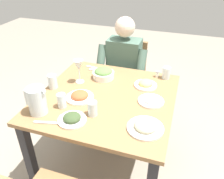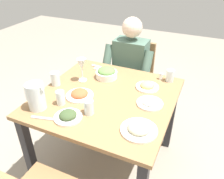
{
  "view_description": "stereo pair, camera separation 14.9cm",
  "coord_description": "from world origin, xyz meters",
  "px_view_note": "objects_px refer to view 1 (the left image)",
  "views": [
    {
      "loc": [
        -0.49,
        1.35,
        1.69
      ],
      "look_at": [
        -0.03,
        -0.04,
        0.77
      ],
      "focal_mm": 36.85,
      "sensor_mm": 36.0,
      "label": 1
    },
    {
      "loc": [
        -0.63,
        1.29,
        1.69
      ],
      "look_at": [
        -0.03,
        -0.04,
        0.77
      ],
      "focal_mm": 36.85,
      "sensor_mm": 36.0,
      "label": 2
    }
  ],
  "objects_px": {
    "water_glass_far_left": "(53,82)",
    "plate_beans": "(145,127)",
    "chair_near": "(126,76)",
    "water_glass_by_pitcher": "(166,73)",
    "plate_rice_curry": "(80,96)",
    "water_glass_center": "(62,101)",
    "salt_shaker": "(157,74)",
    "plate_fries": "(146,84)",
    "plate_yoghurt": "(151,100)",
    "water_glass_far_right": "(92,108)",
    "dining_table": "(107,108)",
    "diner_near": "(121,72)",
    "water_pitcher": "(37,101)",
    "salad_bowl": "(103,73)",
    "plate_dolmas": "(72,118)",
    "wine_glass": "(79,67)"
  },
  "relations": [
    {
      "from": "salad_bowl",
      "to": "salt_shaker",
      "type": "distance_m",
      "value": 0.46
    },
    {
      "from": "plate_yoghurt",
      "to": "plate_fries",
      "type": "xyz_separation_m",
      "value": [
        0.08,
        -0.21,
        0.0
      ]
    },
    {
      "from": "plate_beans",
      "to": "water_glass_far_left",
      "type": "bearing_deg",
      "value": -17.52
    },
    {
      "from": "water_pitcher",
      "to": "plate_yoghurt",
      "type": "xyz_separation_m",
      "value": [
        -0.69,
        -0.36,
        -0.08
      ]
    },
    {
      "from": "plate_beans",
      "to": "diner_near",
      "type": "bearing_deg",
      "value": -64.89
    },
    {
      "from": "plate_beans",
      "to": "plate_rice_curry",
      "type": "distance_m",
      "value": 0.55
    },
    {
      "from": "diner_near",
      "to": "salad_bowl",
      "type": "relative_size",
      "value": 6.3
    },
    {
      "from": "chair_near",
      "to": "diner_near",
      "type": "distance_m",
      "value": 0.25
    },
    {
      "from": "plate_rice_curry",
      "to": "water_glass_far_right",
      "type": "relative_size",
      "value": 2.03
    },
    {
      "from": "plate_yoghurt",
      "to": "water_glass_by_pitcher",
      "type": "bearing_deg",
      "value": -98.15
    },
    {
      "from": "plate_rice_curry",
      "to": "water_glass_far_left",
      "type": "relative_size",
      "value": 1.85
    },
    {
      "from": "chair_near",
      "to": "plate_rice_curry",
      "type": "bearing_deg",
      "value": 82.83
    },
    {
      "from": "water_glass_far_left",
      "to": "plate_beans",
      "type": "bearing_deg",
      "value": 162.48
    },
    {
      "from": "water_glass_far_left",
      "to": "salt_shaker",
      "type": "bearing_deg",
      "value": -149.74
    },
    {
      "from": "water_pitcher",
      "to": "salad_bowl",
      "type": "distance_m",
      "value": 0.64
    },
    {
      "from": "plate_rice_curry",
      "to": "water_glass_center",
      "type": "bearing_deg",
      "value": 62.63
    },
    {
      "from": "water_glass_center",
      "to": "water_pitcher",
      "type": "bearing_deg",
      "value": 41.72
    },
    {
      "from": "plate_beans",
      "to": "salt_shaker",
      "type": "height_order",
      "value": "salt_shaker"
    },
    {
      "from": "diner_near",
      "to": "water_glass_far_right",
      "type": "height_order",
      "value": "diner_near"
    },
    {
      "from": "plate_beans",
      "to": "water_glass_center",
      "type": "distance_m",
      "value": 0.6
    },
    {
      "from": "plate_rice_curry",
      "to": "salt_shaker",
      "type": "height_order",
      "value": "same"
    },
    {
      "from": "plate_beans",
      "to": "plate_fries",
      "type": "xyz_separation_m",
      "value": [
        0.1,
        -0.51,
        0.0
      ]
    },
    {
      "from": "plate_rice_curry",
      "to": "wine_glass",
      "type": "relative_size",
      "value": 1.05
    },
    {
      "from": "plate_fries",
      "to": "water_glass_by_pitcher",
      "type": "distance_m",
      "value": 0.23
    },
    {
      "from": "chair_near",
      "to": "water_glass_by_pitcher",
      "type": "bearing_deg",
      "value": 138.58
    },
    {
      "from": "plate_fries",
      "to": "water_glass_far_right",
      "type": "bearing_deg",
      "value": 61.45
    },
    {
      "from": "water_pitcher",
      "to": "water_glass_by_pitcher",
      "type": "bearing_deg",
      "value": -135.04
    },
    {
      "from": "plate_rice_curry",
      "to": "plate_dolmas",
      "type": "bearing_deg",
      "value": 104.35
    },
    {
      "from": "plate_beans",
      "to": "water_glass_center",
      "type": "bearing_deg",
      "value": -4.14
    },
    {
      "from": "dining_table",
      "to": "plate_rice_curry",
      "type": "bearing_deg",
      "value": 27.23
    },
    {
      "from": "water_glass_by_pitcher",
      "to": "water_glass_far_right",
      "type": "bearing_deg",
      "value": 58.94
    },
    {
      "from": "plate_dolmas",
      "to": "chair_near",
      "type": "bearing_deg",
      "value": -92.46
    },
    {
      "from": "dining_table",
      "to": "water_glass_far_left",
      "type": "bearing_deg",
      "value": 2.76
    },
    {
      "from": "water_glass_far_left",
      "to": "salt_shaker",
      "type": "relative_size",
      "value": 2.06
    },
    {
      "from": "water_pitcher",
      "to": "water_glass_far_left",
      "type": "xyz_separation_m",
      "value": [
        0.07,
        -0.31,
        -0.04
      ]
    },
    {
      "from": "water_glass_by_pitcher",
      "to": "water_glass_center",
      "type": "relative_size",
      "value": 0.98
    },
    {
      "from": "dining_table",
      "to": "plate_beans",
      "type": "bearing_deg",
      "value": 142.2
    },
    {
      "from": "plate_yoghurt",
      "to": "salt_shaker",
      "type": "bearing_deg",
      "value": -87.25
    },
    {
      "from": "dining_table",
      "to": "diner_near",
      "type": "height_order",
      "value": "diner_near"
    },
    {
      "from": "salad_bowl",
      "to": "wine_glass",
      "type": "height_order",
      "value": "wine_glass"
    },
    {
      "from": "plate_rice_curry",
      "to": "plate_fries",
      "type": "xyz_separation_m",
      "value": [
        -0.42,
        -0.33,
        -0.0
      ]
    },
    {
      "from": "chair_near",
      "to": "water_glass_center",
      "type": "bearing_deg",
      "value": 79.96
    },
    {
      "from": "diner_near",
      "to": "water_glass_far_left",
      "type": "bearing_deg",
      "value": 59.11
    },
    {
      "from": "salad_bowl",
      "to": "plate_dolmas",
      "type": "relative_size",
      "value": 0.98
    },
    {
      "from": "salt_shaker",
      "to": "water_glass_far_left",
      "type": "bearing_deg",
      "value": 30.26
    },
    {
      "from": "plate_rice_curry",
      "to": "water_glass_by_pitcher",
      "type": "xyz_separation_m",
      "value": [
        -0.56,
        -0.51,
        0.03
      ]
    },
    {
      "from": "water_glass_center",
      "to": "salt_shaker",
      "type": "height_order",
      "value": "water_glass_center"
    },
    {
      "from": "dining_table",
      "to": "water_glass_far_right",
      "type": "height_order",
      "value": "water_glass_far_right"
    },
    {
      "from": "plate_yoghurt",
      "to": "water_glass_by_pitcher",
      "type": "xyz_separation_m",
      "value": [
        -0.06,
        -0.39,
        0.04
      ]
    },
    {
      "from": "plate_yoghurt",
      "to": "water_glass_center",
      "type": "height_order",
      "value": "water_glass_center"
    }
  ]
}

